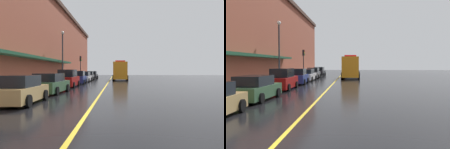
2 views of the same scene
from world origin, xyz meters
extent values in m
plane|color=black|center=(0.00, 25.00, 0.00)|extent=(112.00, 112.00, 0.00)
cube|color=#9E9B93|center=(-6.20, 25.00, 0.07)|extent=(2.40, 70.00, 0.15)
cube|color=gold|center=(0.00, 25.00, 0.00)|extent=(0.16, 70.00, 0.01)
cube|color=brown|center=(-12.65, 24.00, 6.10)|extent=(10.50, 64.00, 12.21)
cube|color=#472D23|center=(-7.25, 24.00, 11.91)|extent=(0.40, 64.00, 0.60)
cube|color=#19472D|center=(-6.85, 16.00, 3.10)|extent=(1.20, 22.40, 0.24)
cube|color=#A5844C|center=(-4.02, 3.07, 0.55)|extent=(1.95, 4.28, 0.75)
cube|color=black|center=(-4.01, 2.86, 1.24)|extent=(1.73, 2.36, 0.62)
cylinder|color=black|center=(-4.99, 4.37, 0.32)|extent=(0.23, 0.64, 0.64)
cylinder|color=black|center=(-3.09, 4.40, 0.32)|extent=(0.23, 0.64, 0.64)
cylinder|color=black|center=(-3.04, 1.77, 0.32)|extent=(0.23, 0.64, 0.64)
cube|color=#2D5133|center=(-3.98, 8.46, 0.56)|extent=(2.07, 4.78, 0.78)
cube|color=black|center=(-3.99, 8.23, 1.27)|extent=(1.80, 2.65, 0.64)
cylinder|color=black|center=(-4.88, 9.96, 0.32)|extent=(0.24, 0.65, 0.64)
cylinder|color=black|center=(-2.97, 9.88, 0.32)|extent=(0.24, 0.65, 0.64)
cylinder|color=black|center=(-5.00, 7.04, 0.32)|extent=(0.24, 0.65, 0.64)
cylinder|color=black|center=(-3.09, 6.96, 0.32)|extent=(0.24, 0.65, 0.64)
cube|color=maroon|center=(-4.02, 14.94, 0.65)|extent=(1.76, 4.78, 0.96)
cube|color=black|center=(-4.02, 14.71, 1.52)|extent=(1.57, 2.64, 0.78)
cylinder|color=black|center=(-4.91, 16.42, 0.32)|extent=(0.23, 0.64, 0.64)
cylinder|color=black|center=(-3.16, 16.43, 0.32)|extent=(0.23, 0.64, 0.64)
cylinder|color=black|center=(-4.88, 13.46, 0.32)|extent=(0.23, 0.64, 0.64)
cylinder|color=black|center=(-3.14, 13.47, 0.32)|extent=(0.23, 0.64, 0.64)
cube|color=navy|center=(-4.00, 21.06, 0.61)|extent=(1.95, 4.31, 0.88)
cube|color=black|center=(-3.99, 20.85, 1.41)|extent=(1.70, 2.40, 0.72)
cylinder|color=black|center=(-4.95, 22.34, 0.32)|extent=(0.25, 0.65, 0.64)
cylinder|color=black|center=(-3.15, 22.41, 0.32)|extent=(0.25, 0.65, 0.64)
cylinder|color=black|center=(-4.85, 19.71, 0.32)|extent=(0.25, 0.65, 0.64)
cylinder|color=black|center=(-3.04, 19.78, 0.32)|extent=(0.25, 0.65, 0.64)
cube|color=silver|center=(-3.95, 26.48, 0.57)|extent=(1.89, 4.88, 0.79)
cube|color=black|center=(-3.96, 26.24, 1.29)|extent=(1.68, 2.69, 0.65)
cylinder|color=black|center=(-4.87, 28.00, 0.32)|extent=(0.23, 0.64, 0.64)
cylinder|color=black|center=(-3.01, 27.98, 0.32)|extent=(0.23, 0.64, 0.64)
cylinder|color=black|center=(-4.90, 24.99, 0.32)|extent=(0.23, 0.64, 0.64)
cylinder|color=black|center=(-3.04, 24.97, 0.32)|extent=(0.23, 0.64, 0.64)
cube|color=#595B60|center=(-4.02, 32.56, 0.59)|extent=(1.94, 4.87, 0.83)
cube|color=black|center=(-4.01, 32.32, 1.34)|extent=(1.70, 2.70, 0.68)
cylinder|color=black|center=(-4.97, 34.02, 0.32)|extent=(0.24, 0.65, 0.64)
cylinder|color=black|center=(-3.16, 34.08, 0.32)|extent=(0.24, 0.65, 0.64)
cylinder|color=black|center=(-4.88, 31.04, 0.32)|extent=(0.24, 0.65, 0.64)
cylinder|color=black|center=(-3.06, 31.10, 0.32)|extent=(0.24, 0.65, 0.64)
cube|color=black|center=(-3.86, 38.35, 0.59)|extent=(1.87, 4.40, 0.83)
cube|color=black|center=(-3.87, 38.13, 1.35)|extent=(1.65, 2.43, 0.68)
cylinder|color=black|center=(-4.74, 39.72, 0.32)|extent=(0.23, 0.64, 0.64)
cylinder|color=black|center=(-2.93, 39.69, 0.32)|extent=(0.23, 0.64, 0.64)
cylinder|color=black|center=(-4.79, 37.01, 0.32)|extent=(0.23, 0.64, 0.64)
cylinder|color=black|center=(-2.98, 36.98, 0.32)|extent=(0.23, 0.64, 0.64)
cube|color=orange|center=(1.95, 29.54, 1.83)|extent=(2.52, 2.61, 3.05)
cube|color=#3F3F42|center=(2.05, 34.29, 1.70)|extent=(2.60, 6.26, 2.81)
cube|color=red|center=(1.95, 29.54, 3.47)|extent=(1.74, 0.64, 0.24)
cylinder|color=black|center=(3.20, 29.60, 0.50)|extent=(0.32, 1.01, 1.00)
cylinder|color=black|center=(0.70, 29.66, 0.50)|extent=(0.32, 1.01, 1.00)
cylinder|color=black|center=(3.28, 33.48, 0.50)|extent=(0.32, 1.01, 1.00)
cylinder|color=black|center=(0.79, 33.54, 0.50)|extent=(0.32, 1.01, 1.00)
cylinder|color=black|center=(3.34, 35.99, 0.50)|extent=(0.32, 1.01, 1.00)
cylinder|color=black|center=(0.84, 36.05, 0.50)|extent=(0.32, 1.01, 1.00)
cylinder|color=#4C4C51|center=(-5.35, 26.07, 0.68)|extent=(0.07, 0.07, 1.05)
cube|color=black|center=(-5.35, 26.07, 1.34)|extent=(0.14, 0.18, 0.28)
cylinder|color=#4C4C51|center=(-5.35, 38.43, 0.68)|extent=(0.07, 0.07, 1.05)
cube|color=black|center=(-5.35, 38.43, 1.34)|extent=(0.14, 0.18, 0.28)
cylinder|color=#4C4C51|center=(-5.35, 32.39, 0.68)|extent=(0.07, 0.07, 1.05)
cube|color=black|center=(-5.35, 32.39, 1.34)|extent=(0.14, 0.18, 0.28)
cylinder|color=#33383D|center=(-5.95, 20.24, 3.40)|extent=(0.18, 0.18, 6.50)
sphere|color=white|center=(-5.95, 20.24, 6.87)|extent=(0.44, 0.44, 0.44)
cylinder|color=#232326|center=(-5.30, 30.79, 1.85)|extent=(0.14, 0.14, 3.40)
cube|color=black|center=(-5.30, 30.79, 4.00)|extent=(0.28, 0.36, 0.90)
sphere|color=red|center=(-5.14, 30.79, 4.30)|extent=(0.16, 0.16, 0.16)
sphere|color=gold|center=(-5.14, 30.79, 4.00)|extent=(0.16, 0.16, 0.16)
sphere|color=green|center=(-5.14, 30.79, 3.70)|extent=(0.16, 0.16, 0.16)
camera|label=1|loc=(1.22, -8.60, 1.80)|focal=34.77mm
camera|label=2|loc=(2.26, -7.24, 2.38)|focal=39.94mm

